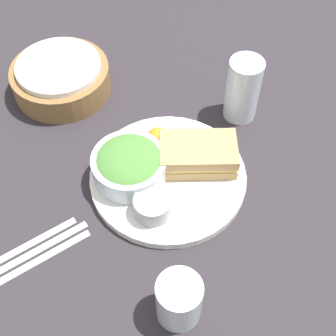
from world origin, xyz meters
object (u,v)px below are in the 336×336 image
spoon (34,242)px  water_glass (179,300)px  dressing_cup (153,206)px  sandwich (198,154)px  salad_bowl (129,164)px  drink_glass (243,89)px  knife (38,250)px  plate (168,177)px  bread_basket (61,78)px  fork (43,258)px

spoon → water_glass: bearing=120.5°
dressing_cup → spoon: size_ratio=0.42×
sandwich → water_glass: water_glass is taller
salad_bowl → water_glass: bearing=-91.9°
drink_glass → salad_bowl: bearing=-163.2°
sandwich → knife: 0.33m
salad_bowl → spoon: size_ratio=0.87×
salad_bowl → dressing_cup: 0.09m
dressing_cup → sandwich: bearing=31.9°
knife → drink_glass: bearing=-173.0°
plate → bread_basket: (-0.13, 0.31, 0.03)m
fork → spoon: same height
sandwich → drink_glass: 0.17m
drink_glass → spoon: drink_glass is taller
water_glass → drink_glass: bearing=51.7°
sandwich → bread_basket: bread_basket is taller
knife → sandwich: bearing=178.7°
plate → knife: size_ratio=1.59×
salad_bowl → bread_basket: (-0.06, 0.28, -0.01)m
drink_glass → dressing_cup: bearing=-145.9°
plate → fork: 0.26m
drink_glass → bread_basket: size_ratio=0.66×
knife → spoon: same height
knife → water_glass: size_ratio=2.00×
drink_glass → spoon: (-0.46, -0.15, -0.07)m
sandwich → salad_bowl: bearing=171.2°
dressing_cup → bread_basket: (-0.07, 0.37, -0.00)m
sandwich → knife: (-0.32, -0.07, -0.04)m
dressing_cup → salad_bowl: bearing=97.3°
knife → bread_basket: bearing=-122.5°
plate → spoon: 0.26m
sandwich → bread_basket: 0.35m
spoon → fork: bearing=90.0°
sandwich → knife: bearing=-168.4°
sandwich → bread_basket: (-0.19, 0.30, -0.01)m
drink_glass → knife: bearing=-160.1°
sandwich → spoon: size_ratio=1.03×
sandwich → dressing_cup: size_ratio=2.43×
bread_basket → fork: (-0.13, -0.38, -0.03)m
water_glass → bread_basket: bearing=95.6°
drink_glass → bread_basket: drink_glass is taller
fork → spoon: size_ratio=1.11×
sandwich → dressing_cup: (-0.12, -0.07, -0.01)m
salad_bowl → bread_basket: bearing=102.6°
plate → sandwich: bearing=5.9°
sandwich → salad_bowl: (-0.13, 0.02, 0.01)m
salad_bowl → knife: size_ratio=0.75×
sandwich → bread_basket: size_ratio=0.78×
plate → spoon: (-0.26, -0.04, -0.01)m
bread_basket → fork: size_ratio=1.19×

